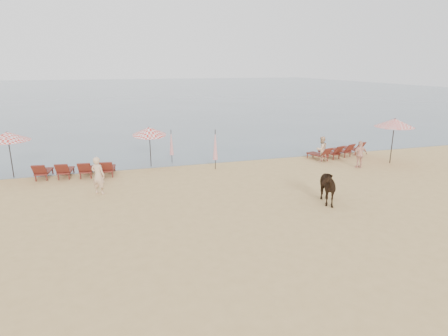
# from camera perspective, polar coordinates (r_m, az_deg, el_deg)

# --- Properties ---
(ground) EXTENTS (120.00, 120.00, 0.00)m
(ground) POSITION_cam_1_polar(r_m,az_deg,el_deg) (13.23, 6.44, -10.17)
(ground) COLOR tan
(ground) RESTS_ON ground
(sea) EXTENTS (160.00, 140.00, 0.06)m
(sea) POSITION_cam_1_polar(r_m,az_deg,el_deg) (91.21, -14.18, 11.43)
(sea) COLOR #51606B
(sea) RESTS_ON ground
(lounger_cluster_left) EXTENTS (4.03, 2.07, 0.61)m
(lounger_cluster_left) POSITION_cam_1_polar(r_m,az_deg,el_deg) (21.00, -21.67, -0.20)
(lounger_cluster_left) COLOR maroon
(lounger_cluster_left) RESTS_ON ground
(lounger_cluster_right) EXTENTS (4.07, 2.60, 0.60)m
(lounger_cluster_right) POSITION_cam_1_polar(r_m,az_deg,el_deg) (24.90, 16.91, 2.54)
(lounger_cluster_right) COLOR maroon
(lounger_cluster_right) RESTS_ON ground
(umbrella_open_left_a) EXTENTS (2.14, 2.14, 2.44)m
(umbrella_open_left_a) POSITION_cam_1_polar(r_m,az_deg,el_deg) (21.98, -30.10, 4.19)
(umbrella_open_left_a) COLOR black
(umbrella_open_left_a) RESTS_ON ground
(umbrella_open_left_b) EXTENTS (1.88, 1.92, 2.40)m
(umbrella_open_left_b) POSITION_cam_1_polar(r_m,az_deg,el_deg) (21.66, -11.32, 5.54)
(umbrella_open_left_b) COLOR black
(umbrella_open_left_b) RESTS_ON ground
(umbrella_open_right) EXTENTS (2.21, 2.21, 2.70)m
(umbrella_open_right) POSITION_cam_1_polar(r_m,az_deg,el_deg) (24.13, 24.56, 6.28)
(umbrella_open_right) COLOR black
(umbrella_open_right) RESTS_ON ground
(umbrella_closed_left) EXTENTS (0.28, 0.28, 2.26)m
(umbrella_closed_left) POSITION_cam_1_polar(r_m,az_deg,el_deg) (20.85, -1.34, 3.54)
(umbrella_closed_left) COLOR black
(umbrella_closed_left) RESTS_ON ground
(umbrella_closed_right) EXTENTS (0.25, 0.25, 2.01)m
(umbrella_closed_right) POSITION_cam_1_polar(r_m,az_deg,el_deg) (22.46, -8.03, 3.86)
(umbrella_closed_right) COLOR black
(umbrella_closed_right) RESTS_ON ground
(cow) EXTENTS (1.26, 1.98, 1.55)m
(cow) POSITION_cam_1_polar(r_m,az_deg,el_deg) (16.38, 15.02, -2.59)
(cow) COLOR black
(cow) RESTS_ON ground
(beachgoer_left) EXTENTS (0.76, 0.69, 1.74)m
(beachgoer_left) POSITION_cam_1_polar(r_m,az_deg,el_deg) (17.83, -18.64, -1.09)
(beachgoer_left) COLOR tan
(beachgoer_left) RESTS_ON ground
(beachgoer_right_a) EXTENTS (0.86, 0.73, 1.55)m
(beachgoer_right_a) POSITION_cam_1_polar(r_m,az_deg,el_deg) (23.38, 14.63, 2.80)
(beachgoer_right_a) COLOR #D9AD87
(beachgoer_right_a) RESTS_ON ground
(beachgoer_right_b) EXTENTS (0.93, 0.42, 1.56)m
(beachgoer_right_b) POSITION_cam_1_polar(r_m,az_deg,el_deg) (22.60, 20.00, 1.95)
(beachgoer_right_b) COLOR #DEA38B
(beachgoer_right_b) RESTS_ON ground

